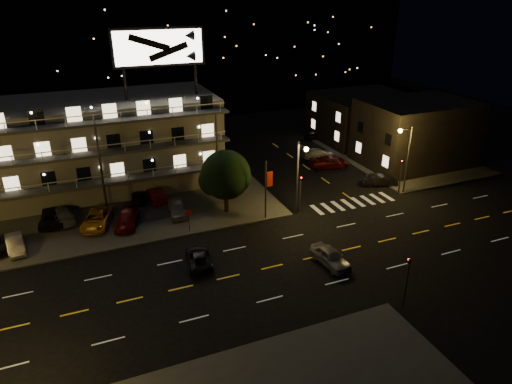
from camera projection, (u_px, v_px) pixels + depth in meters
name	position (u px, v px, depth m)	size (l,w,h in m)	color
ground	(251.00, 272.00, 38.48)	(140.00, 140.00, 0.00)	black
curb_nw	(67.00, 204.00, 50.47)	(44.00, 24.00, 0.15)	#3A3A38
curb_ne	(392.00, 153.00, 65.72)	(16.00, 24.00, 0.15)	#3A3A38
motel	(95.00, 144.00, 53.00)	(28.00, 13.80, 18.10)	gray
side_bldg_front	(415.00, 133.00, 60.63)	(14.06, 10.00, 8.50)	black
side_bldg_back	(363.00, 117.00, 71.07)	(14.06, 12.00, 7.00)	black
hill_backdrop	(93.00, 45.00, 89.72)	(120.00, 25.00, 24.00)	black
streetlight_nc	(299.00, 171.00, 46.09)	(0.44, 1.92, 8.00)	#2D2D30
streetlight_ne	(406.00, 153.00, 51.13)	(1.92, 0.44, 8.00)	#2D2D30
signal_nw	(300.00, 190.00, 47.72)	(0.20, 0.27, 4.60)	#2D2D30
signal_sw	(407.00, 277.00, 33.38)	(0.20, 0.27, 4.60)	#2D2D30
signal_ne	(401.00, 173.00, 52.23)	(0.27, 0.20, 4.60)	#2D2D30
banner_north	(266.00, 189.00, 45.93)	(0.83, 0.16, 6.40)	#2D2D30
stop_sign	(189.00, 217.00, 43.97)	(0.91, 0.11, 2.61)	#2D2D30
tree	(225.00, 176.00, 46.96)	(5.38, 5.18, 6.77)	black
lot_car_1	(15.00, 244.00, 41.08)	(1.39, 3.99, 1.32)	gray
lot_car_2	(97.00, 219.00, 45.34)	(2.35, 5.10, 1.42)	orange
lot_car_3	(127.00, 219.00, 45.51)	(1.97, 4.85, 1.41)	#530C0B
lot_car_4	(178.00, 208.00, 47.55)	(1.71, 4.25, 1.45)	gray
lot_car_6	(53.00, 216.00, 45.95)	(2.38, 5.16, 1.43)	black
lot_car_7	(62.00, 214.00, 46.29)	(2.04, 5.01, 1.45)	gray
lot_car_8	(138.00, 197.00, 50.48)	(1.47, 3.65, 1.24)	black
lot_car_9	(155.00, 194.00, 50.89)	(1.55, 4.44, 1.46)	#530C0B
side_car_0	(380.00, 180.00, 55.01)	(1.45, 4.17, 1.37)	black
side_car_1	(329.00, 162.00, 60.71)	(2.42, 5.25, 1.46)	#530C0B
side_car_2	(318.00, 153.00, 63.90)	(1.90, 4.67, 1.36)	gray
side_car_3	(316.00, 136.00, 71.68)	(1.49, 3.71, 1.26)	black
road_car_east	(331.00, 257.00, 39.27)	(1.74, 4.33, 1.48)	gray
road_car_west	(199.00, 257.00, 39.42)	(2.02, 4.37, 1.22)	black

